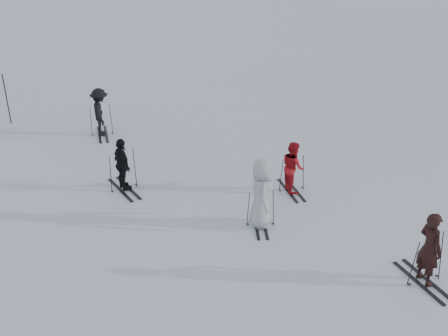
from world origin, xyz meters
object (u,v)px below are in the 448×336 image
(skier_uphill_far, at_px, (100,113))
(skier_grey, at_px, (261,194))
(piste_marker, at_px, (7,99))
(skier_near_dark, at_px, (429,249))
(skier_uphill_left, at_px, (122,165))
(skier_red, at_px, (293,167))

(skier_uphill_far, bearing_deg, skier_grey, -152.75)
(piste_marker, bearing_deg, skier_near_dark, -64.12)
(skier_grey, height_order, skier_uphill_left, skier_grey)
(skier_grey, bearing_deg, piste_marker, 49.04)
(skier_red, height_order, skier_uphill_left, skier_uphill_left)
(skier_uphill_left, xyz_separation_m, skier_uphill_far, (0.60, 4.41, 0.06))
(skier_near_dark, xyz_separation_m, piste_marker, (-7.15, 14.74, 0.07))
(skier_uphill_left, bearing_deg, skier_grey, -149.70)
(skier_near_dark, distance_m, skier_uphill_left, 8.98)
(skier_red, height_order, piste_marker, piste_marker)
(skier_uphill_left, distance_m, skier_uphill_far, 4.45)
(skier_near_dark, relative_size, skier_grey, 0.95)
(skier_grey, bearing_deg, skier_uphill_left, 60.80)
(skier_red, xyz_separation_m, piste_marker, (-6.82, 9.60, 0.21))
(skier_grey, xyz_separation_m, skier_uphill_left, (-2.69, 3.66, -0.15))
(skier_grey, bearing_deg, skier_red, -31.36)
(skier_red, height_order, skier_uphill_far, skier_uphill_far)
(skier_near_dark, height_order, skier_uphill_left, skier_near_dark)
(skier_red, distance_m, skier_grey, 2.24)
(piste_marker, bearing_deg, skier_grey, -65.39)
(skier_red, relative_size, piste_marker, 0.79)
(skier_near_dark, bearing_deg, piste_marker, 29.92)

